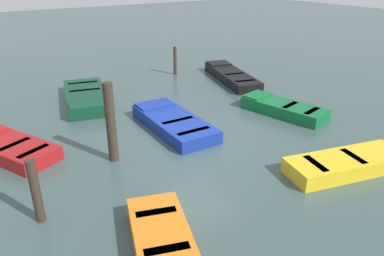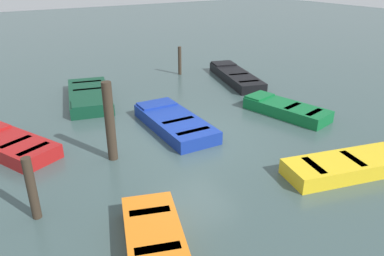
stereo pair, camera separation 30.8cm
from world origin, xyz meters
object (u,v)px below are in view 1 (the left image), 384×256
at_px(rowboat_black, 231,76).
at_px(mooring_piling_far_right, 111,123).
at_px(rowboat_dark_green, 86,97).
at_px(rowboat_blue, 173,122).
at_px(mooring_piling_near_left, 175,61).
at_px(rowboat_yellow, 363,160).
at_px(rowboat_red, 10,148).
at_px(mooring_piling_center, 36,191).
at_px(rowboat_green, 283,108).

distance_m(rowboat_black, mooring_piling_far_right, 8.59).
xyz_separation_m(rowboat_black, rowboat_dark_green, (0.74, 6.56, 0.00)).
distance_m(rowboat_black, rowboat_blue, 6.01).
bearing_deg(mooring_piling_near_left, rowboat_yellow, 176.94).
distance_m(rowboat_red, mooring_piling_center, 3.50).
distance_m(rowboat_dark_green, rowboat_green, 7.43).
relative_size(rowboat_blue, rowboat_yellow, 0.81).
xyz_separation_m(rowboat_yellow, rowboat_dark_green, (8.90, 4.37, 0.00)).
distance_m(rowboat_red, mooring_piling_near_left, 9.33).
bearing_deg(mooring_piling_near_left, mooring_piling_center, 134.91).
bearing_deg(mooring_piling_center, rowboat_blue, -61.72).
bearing_deg(mooring_piling_near_left, rowboat_dark_green, 107.18).
bearing_deg(rowboat_dark_green, rowboat_yellow, 39.94).
distance_m(rowboat_red, rowboat_dark_green, 4.43).
bearing_deg(rowboat_blue, rowboat_dark_green, 22.67).
bearing_deg(mooring_piling_center, mooring_piling_near_left, -45.09).
bearing_deg(rowboat_red, mooring_piling_far_right, -154.24).
bearing_deg(rowboat_blue, mooring_piling_near_left, -29.65).
distance_m(rowboat_red, mooring_piling_far_right, 3.07).
relative_size(rowboat_dark_green, mooring_piling_far_right, 1.86).
xyz_separation_m(mooring_piling_far_right, mooring_piling_near_left, (6.46, -5.82, -0.42)).
xyz_separation_m(rowboat_dark_green, mooring_piling_near_left, (1.52, -4.93, 0.45)).
xyz_separation_m(rowboat_dark_green, mooring_piling_far_right, (-4.93, 0.89, 0.87)).
relative_size(rowboat_yellow, mooring_piling_center, 3.05).
xyz_separation_m(rowboat_green, mooring_piling_near_left, (6.56, 0.54, 0.45)).
xyz_separation_m(rowboat_green, mooring_piling_center, (-1.51, 8.63, 0.49)).
bearing_deg(rowboat_black, rowboat_red, 119.51).
bearing_deg(rowboat_blue, mooring_piling_far_right, 112.56).
distance_m(rowboat_black, mooring_piling_near_left, 2.83).
bearing_deg(rowboat_yellow, mooring_piling_center, 176.72).
height_order(rowboat_black, mooring_piling_center, mooring_piling_center).
xyz_separation_m(rowboat_blue, rowboat_green, (-1.01, -3.94, 0.00)).
bearing_deg(rowboat_yellow, mooring_piling_far_right, 157.05).
bearing_deg(rowboat_black, mooring_piling_far_right, 135.34).
xyz_separation_m(rowboat_blue, mooring_piling_center, (-2.53, 4.70, 0.49)).
xyz_separation_m(rowboat_black, rowboat_yellow, (-8.15, 2.19, -0.00)).
xyz_separation_m(rowboat_blue, mooring_piling_near_left, (5.54, -3.40, 0.45)).
distance_m(mooring_piling_near_left, mooring_piling_center, 11.43).
xyz_separation_m(rowboat_red, rowboat_blue, (-0.94, -4.71, -0.00)).
bearing_deg(rowboat_black, rowboat_green, -178.34).
xyz_separation_m(rowboat_dark_green, mooring_piling_center, (-6.55, 3.17, 0.49)).
relative_size(rowboat_red, rowboat_green, 0.98).
height_order(rowboat_red, rowboat_blue, same).
height_order(rowboat_black, mooring_piling_near_left, mooring_piling_near_left).
height_order(rowboat_green, mooring_piling_near_left, mooring_piling_near_left).
distance_m(rowboat_green, mooring_piling_center, 8.78).
distance_m(rowboat_yellow, mooring_piling_center, 7.91).
height_order(rowboat_red, mooring_piling_center, mooring_piling_center).
distance_m(rowboat_black, rowboat_yellow, 8.44).
bearing_deg(mooring_piling_near_left, rowboat_green, -175.31).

